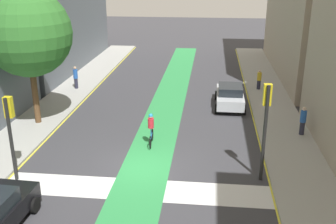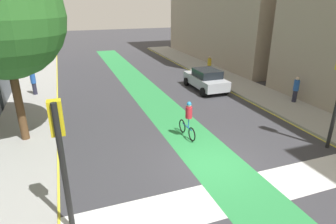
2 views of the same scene
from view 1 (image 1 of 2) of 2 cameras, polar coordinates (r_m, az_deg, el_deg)
ground_plane at (r=19.59m, az=-3.66°, el=-7.97°), size 120.00×120.00×0.00m
bike_lane_paint at (r=19.56m, az=-3.25°, el=-7.99°), size 2.40×60.00×0.01m
crosswalk_band at (r=17.88m, az=-4.76°, el=-10.97°), size 12.00×1.80×0.01m
curb_stripe_left at (r=21.38m, az=-19.83°, el=-6.68°), size 0.16×60.00×0.01m
sidewalk_right at (r=19.80m, az=18.51°, el=-8.51°), size 3.00×60.00×0.15m
curb_stripe_right at (r=19.55m, az=14.15°, el=-8.65°), size 0.16×60.00×0.01m
traffic_signal_near_right at (r=17.84m, az=13.85°, el=-0.36°), size 0.35×0.52×4.51m
traffic_signal_near_left at (r=18.82m, az=-21.71°, el=-1.41°), size 0.35×0.52×3.93m
car_silver_right_far at (r=27.83m, az=8.86°, el=2.33°), size 2.04×4.21×1.57m
cyclist_in_lane at (r=21.54m, az=-2.44°, el=-2.37°), size 0.32×1.73×1.86m
pedestrian_sidewalk_right_a at (r=31.82m, az=12.92°, el=4.57°), size 0.34×0.34×1.54m
pedestrian_sidewalk_left_a at (r=32.04m, az=-13.10°, el=4.88°), size 0.34×0.34×1.75m
pedestrian_sidewalk_right_b at (r=23.81m, az=18.77°, el=-1.18°), size 0.34×0.34×1.65m
street_tree_near at (r=24.52m, az=-19.45°, el=10.59°), size 5.06×5.06×8.00m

